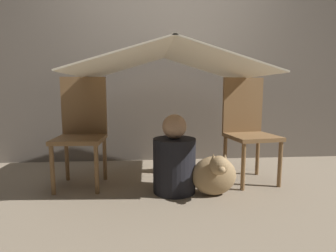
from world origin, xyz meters
The scene contains 7 objects.
ground_plane centered at (0.00, 0.00, 0.00)m, with size 8.80×8.80×0.00m, color gray.
wall_back centered at (0.00, 0.98, 1.25)m, with size 7.00×0.05×2.50m.
chair_left centered at (-0.77, 0.18, 0.52)m, with size 0.42×0.42×0.98m.
chair_right centered at (0.76, 0.17, 0.52)m, with size 0.47×0.47×0.98m.
sheet_canopy centered at (0.00, 0.09, 1.09)m, with size 1.56×1.17×0.24m.
person_front centered at (0.04, -0.09, 0.27)m, with size 0.36×0.36×0.66m.
dog centered at (0.35, -0.21, 0.18)m, with size 0.36×0.34×0.38m.
Camera 1 is at (-0.18, -2.22, 0.84)m, focal length 28.00 mm.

